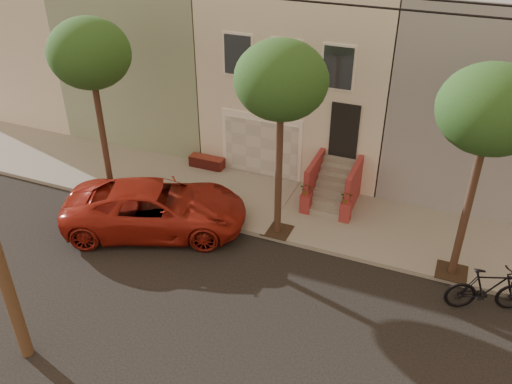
% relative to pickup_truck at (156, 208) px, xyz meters
% --- Properties ---
extents(ground, '(90.00, 90.00, 0.00)m').
position_rel_pickup_truck_xyz_m(ground, '(2.82, -2.70, -0.82)').
color(ground, black).
rests_on(ground, ground).
extents(sidewalk, '(40.00, 3.70, 0.15)m').
position_rel_pickup_truck_xyz_m(sidewalk, '(2.82, 2.65, -0.74)').
color(sidewalk, gray).
rests_on(sidewalk, ground).
extents(house_row, '(33.10, 11.70, 7.00)m').
position_rel_pickup_truck_xyz_m(house_row, '(2.82, 8.48, 2.83)').
color(house_row, beige).
rests_on(house_row, sidewalk).
extents(tree_left, '(2.70, 2.57, 6.30)m').
position_rel_pickup_truck_xyz_m(tree_left, '(-2.68, 1.20, 4.44)').
color(tree_left, '#2D2116').
rests_on(tree_left, sidewalk).
extents(tree_mid, '(2.70, 2.57, 6.30)m').
position_rel_pickup_truck_xyz_m(tree_mid, '(3.82, 1.20, 4.44)').
color(tree_mid, '#2D2116').
rests_on(tree_mid, sidewalk).
extents(tree_right, '(2.70, 2.57, 6.30)m').
position_rel_pickup_truck_xyz_m(tree_right, '(9.32, 1.20, 4.44)').
color(tree_right, '#2D2116').
rests_on(tree_right, sidewalk).
extents(pickup_truck, '(6.48, 4.70, 1.64)m').
position_rel_pickup_truck_xyz_m(pickup_truck, '(0.00, 0.00, 0.00)').
color(pickup_truck, maroon).
rests_on(pickup_truck, ground).
extents(motorcycle, '(2.32, 1.37, 1.35)m').
position_rel_pickup_truck_xyz_m(motorcycle, '(10.25, 0.12, -0.15)').
color(motorcycle, black).
rests_on(motorcycle, ground).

